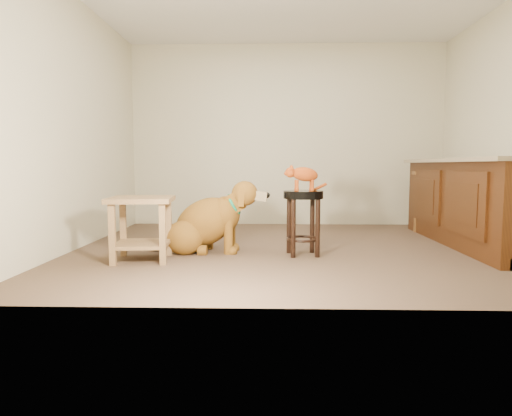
{
  "coord_description": "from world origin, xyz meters",
  "views": [
    {
      "loc": [
        -0.25,
        -4.69,
        0.87
      ],
      "look_at": [
        -0.38,
        -0.26,
        0.45
      ],
      "focal_mm": 32.0,
      "sensor_mm": 36.0,
      "label": 1
    }
  ],
  "objects_px": {
    "golden_retriever": "(206,224)",
    "padded_stool": "(303,210)",
    "side_table": "(142,219)",
    "tabby_kitten": "(302,175)",
    "wood_stool": "(428,200)"
  },
  "relations": [
    {
      "from": "golden_retriever",
      "to": "padded_stool",
      "type": "bearing_deg",
      "value": -5.48
    },
    {
      "from": "side_table",
      "to": "golden_retriever",
      "type": "height_order",
      "value": "golden_retriever"
    },
    {
      "from": "padded_stool",
      "to": "tabby_kitten",
      "type": "distance_m",
      "value": 0.33
    },
    {
      "from": "padded_stool",
      "to": "tabby_kitten",
      "type": "bearing_deg",
      "value": -178.47
    },
    {
      "from": "padded_stool",
      "to": "tabby_kitten",
      "type": "xyz_separation_m",
      "value": [
        -0.01,
        -0.0,
        0.33
      ]
    },
    {
      "from": "side_table",
      "to": "golden_retriever",
      "type": "relative_size",
      "value": 0.51
    },
    {
      "from": "padded_stool",
      "to": "side_table",
      "type": "bearing_deg",
      "value": -169.07
    },
    {
      "from": "wood_stool",
      "to": "golden_retriever",
      "type": "bearing_deg",
      "value": -149.99
    },
    {
      "from": "padded_stool",
      "to": "side_table",
      "type": "xyz_separation_m",
      "value": [
        -1.49,
        -0.29,
        -0.06
      ]
    },
    {
      "from": "wood_stool",
      "to": "tabby_kitten",
      "type": "distance_m",
      "value": 2.5
    },
    {
      "from": "padded_stool",
      "to": "wood_stool",
      "type": "xyz_separation_m",
      "value": [
        1.78,
        1.71,
        -0.03
      ]
    },
    {
      "from": "wood_stool",
      "to": "golden_retriever",
      "type": "relative_size",
      "value": 0.65
    },
    {
      "from": "side_table",
      "to": "golden_retriever",
      "type": "bearing_deg",
      "value": 38.45
    },
    {
      "from": "tabby_kitten",
      "to": "padded_stool",
      "type": "bearing_deg",
      "value": -5.72
    },
    {
      "from": "golden_retriever",
      "to": "tabby_kitten",
      "type": "bearing_deg",
      "value": -5.58
    }
  ]
}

